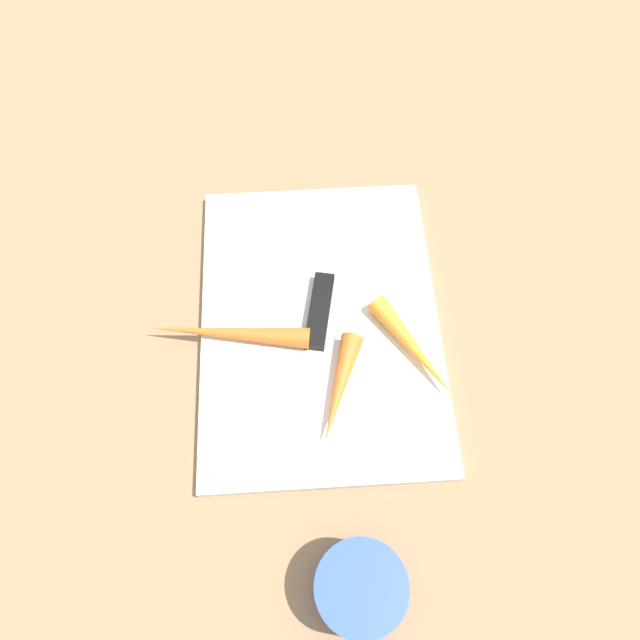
% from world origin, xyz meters
% --- Properties ---
extents(ground_plane, '(1.40, 1.40, 0.00)m').
position_xyz_m(ground_plane, '(0.00, 0.00, 0.00)').
color(ground_plane, '#8C6D4C').
extents(cutting_board, '(0.36, 0.26, 0.01)m').
position_xyz_m(cutting_board, '(0.00, 0.00, 0.01)').
color(cutting_board, silver).
rests_on(cutting_board, ground_plane).
extents(knife, '(0.20, 0.06, 0.01)m').
position_xyz_m(knife, '(0.02, -0.01, 0.02)').
color(knife, '#B7B7BC').
rests_on(knife, cutting_board).
extents(carrot_medium, '(0.12, 0.09, 0.02)m').
position_xyz_m(carrot_medium, '(-0.04, -0.10, 0.02)').
color(carrot_medium, orange).
rests_on(carrot_medium, cutting_board).
extents(carrot_shortest, '(0.12, 0.06, 0.02)m').
position_xyz_m(carrot_shortest, '(-0.08, -0.01, 0.02)').
color(carrot_shortest, orange).
rests_on(carrot_shortest, cutting_board).
extents(carrot_longest, '(0.05, 0.17, 0.02)m').
position_xyz_m(carrot_longest, '(-0.02, 0.10, 0.02)').
color(carrot_longest, orange).
rests_on(carrot_longest, cutting_board).
extents(small_bowl, '(0.08, 0.08, 0.05)m').
position_xyz_m(small_bowl, '(-0.27, -0.02, 0.03)').
color(small_bowl, '#3351B2').
rests_on(small_bowl, ground_plane).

